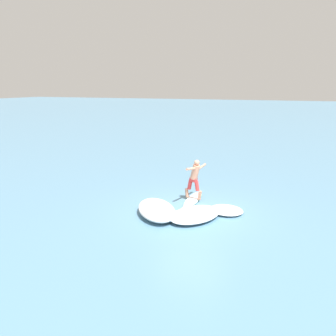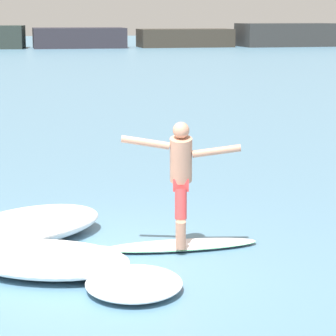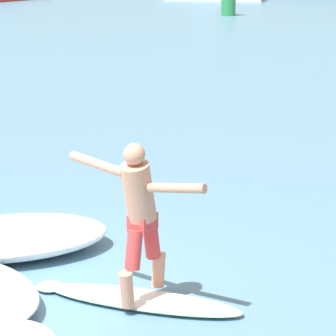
# 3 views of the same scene
# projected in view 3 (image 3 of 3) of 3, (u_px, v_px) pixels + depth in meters

# --- Properties ---
(ground_plane) EXTENTS (200.00, 200.00, 0.00)m
(ground_plane) POSITION_uv_depth(u_px,v_px,m) (21.00, 298.00, 8.03)
(ground_plane) COLOR teal
(surfboard) EXTENTS (2.21, 0.57, 0.22)m
(surfboard) POSITION_uv_depth(u_px,v_px,m) (140.00, 299.00, 7.91)
(surfboard) COLOR white
(surfboard) RESTS_ON ground
(surfer) EXTENTS (1.49, 0.76, 1.59)m
(surfer) POSITION_uv_depth(u_px,v_px,m) (139.00, 209.00, 7.60)
(surfer) COLOR tan
(surfer) RESTS_ON surfboard
(wave_foam_at_nose) EXTENTS (2.54, 2.34, 0.39)m
(wave_foam_at_nose) POSITION_uv_depth(u_px,v_px,m) (11.00, 238.00, 9.17)
(wave_foam_at_nose) COLOR white
(wave_foam_at_nose) RESTS_ON ground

